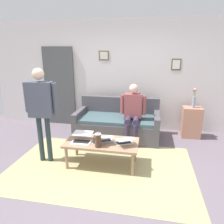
# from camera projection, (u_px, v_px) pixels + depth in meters

# --- Properties ---
(ground_plane) EXTENTS (7.68, 7.68, 0.00)m
(ground_plane) POSITION_uv_depth(u_px,v_px,m) (105.00, 171.00, 3.52)
(ground_plane) COLOR slate
(area_rug) EXTENTS (3.16, 2.02, 0.01)m
(area_rug) POSITION_uv_depth(u_px,v_px,m) (101.00, 167.00, 3.63)
(area_rug) COLOR tan
(area_rug) RESTS_ON ground_plane
(back_wall) EXTENTS (7.04, 0.11, 2.70)m
(back_wall) POSITION_uv_depth(u_px,v_px,m) (124.00, 76.00, 5.19)
(back_wall) COLOR silver
(back_wall) RESTS_ON ground_plane
(interior_door) EXTENTS (0.82, 0.09, 2.05)m
(interior_door) POSITION_uv_depth(u_px,v_px,m) (59.00, 87.00, 5.51)
(interior_door) COLOR #4C4E4E
(interior_door) RESTS_ON ground_plane
(couch) EXTENTS (1.90, 0.91, 0.88)m
(couch) POSITION_uv_depth(u_px,v_px,m) (117.00, 124.00, 4.85)
(couch) COLOR #4D494F
(couch) RESTS_ON ground_plane
(coffee_table) EXTENTS (1.26, 0.62, 0.45)m
(coffee_table) POSITION_uv_depth(u_px,v_px,m) (102.00, 144.00, 3.61)
(coffee_table) COLOR #9F795B
(coffee_table) RESTS_ON ground_plane
(laptop_left) EXTENTS (0.42, 0.43, 0.13)m
(laptop_left) POSITION_uv_depth(u_px,v_px,m) (124.00, 141.00, 3.51)
(laptop_left) COLOR silver
(laptop_left) RESTS_ON coffee_table
(laptop_center) EXTENTS (0.43, 0.45, 0.14)m
(laptop_center) POSITION_uv_depth(u_px,v_px,m) (103.00, 139.00, 3.60)
(laptop_center) COLOR silver
(laptop_center) RESTS_ON coffee_table
(laptop_right) EXTENTS (0.35, 0.36, 0.13)m
(laptop_right) POSITION_uv_depth(u_px,v_px,m) (82.00, 139.00, 3.59)
(laptop_right) COLOR silver
(laptop_right) RESTS_ON coffee_table
(french_press) EXTENTS (0.12, 0.10, 0.26)m
(french_press) POSITION_uv_depth(u_px,v_px,m) (98.00, 140.00, 3.37)
(french_press) COLOR #4C3323
(french_press) RESTS_ON coffee_table
(side_shelf) EXTENTS (0.42, 0.32, 0.71)m
(side_shelf) POSITION_uv_depth(u_px,v_px,m) (191.00, 122.00, 4.82)
(side_shelf) COLOR #B2785E
(side_shelf) RESTS_ON ground_plane
(flower_vase) EXTENTS (0.09, 0.08, 0.45)m
(flower_vase) POSITION_uv_depth(u_px,v_px,m) (194.00, 100.00, 4.66)
(flower_vase) COLOR #8F97A7
(flower_vase) RESTS_ON side_shelf
(person_standing) EXTENTS (0.59, 0.21, 1.69)m
(person_standing) POSITION_uv_depth(u_px,v_px,m) (41.00, 104.00, 3.55)
(person_standing) COLOR #2A3A3E
(person_standing) RESTS_ON ground_plane
(person_seated) EXTENTS (0.55, 0.51, 1.28)m
(person_seated) POSITION_uv_depth(u_px,v_px,m) (133.00, 110.00, 4.45)
(person_seated) COLOR #392C47
(person_seated) RESTS_ON ground_plane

